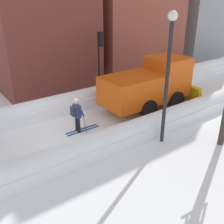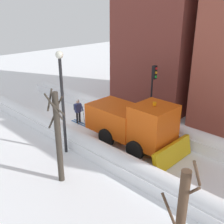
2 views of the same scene
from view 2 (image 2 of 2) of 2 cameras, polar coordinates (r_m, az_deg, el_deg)
ground_plane at (r=14.50m, az=17.11°, el=-12.19°), size 80.00×80.00×0.00m
snowbank_left at (r=16.18m, az=21.37°, el=-6.95°), size 1.10×36.00×1.11m
snowbank_right at (r=12.49m, az=11.92°, el=-15.28°), size 1.10×36.00×1.01m
plow_truck at (r=15.69m, az=4.60°, el=-2.35°), size 3.20×5.98×3.12m
skier at (r=19.10m, az=-7.22°, el=0.50°), size 0.62×1.80×1.81m
traffic_light_pole at (r=18.45m, az=8.74°, el=5.97°), size 0.28×0.42×4.16m
street_lamp at (r=14.43m, az=-10.55°, el=4.16°), size 0.40×0.40×5.75m
bare_tree_near at (r=12.41m, az=-11.36°, el=-5.05°), size 0.76×0.94×4.51m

